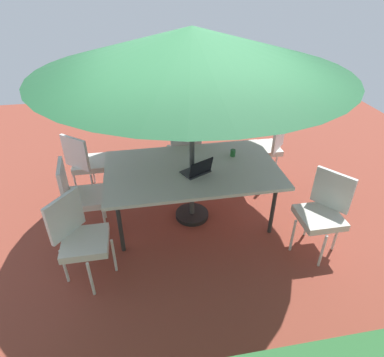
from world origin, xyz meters
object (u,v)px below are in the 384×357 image
(laptop, at_px, (198,170))
(dining_table, at_px, (192,171))
(patio_umbrella, at_px, (192,50))
(chair_northeast, at_px, (80,236))
(chair_south, at_px, (185,151))
(cup, at_px, (233,153))
(chair_east, at_px, (79,194))
(chair_southeast, at_px, (86,161))
(chair_southwest, at_px, (268,146))
(chair_northwest, at_px, (323,210))

(laptop, bearing_deg, dining_table, -99.25)
(patio_umbrella, height_order, chair_northeast, patio_umbrella)
(chair_south, bearing_deg, chair_northeast, 49.56)
(patio_umbrella, height_order, cup, patio_umbrella)
(chair_east, bearing_deg, chair_southeast, -5.57)
(chair_southwest, bearing_deg, chair_southeast, -48.17)
(patio_umbrella, bearing_deg, cup, -159.99)
(chair_southwest, bearing_deg, patio_umbrella, -17.32)
(dining_table, relative_size, patio_umbrella, 0.65)
(patio_umbrella, bearing_deg, chair_south, -92.63)
(chair_south, height_order, chair_northwest, same)
(patio_umbrella, relative_size, chair_south, 3.36)
(chair_southeast, xyz_separation_m, chair_east, (0.01, 0.80, 0.00))
(dining_table, height_order, laptop, laptop)
(patio_umbrella, bearing_deg, chair_southeast, -29.78)
(cup, bearing_deg, chair_southeast, -16.36)
(chair_northeast, bearing_deg, patio_umbrella, -21.11)
(dining_table, relative_size, laptop, 5.37)
(chair_southeast, distance_m, chair_east, 0.80)
(cup, bearing_deg, chair_south, -49.08)
(chair_northeast, height_order, chair_northwest, same)
(patio_umbrella, xyz_separation_m, cup, (-0.58, -0.21, -1.34))
(chair_south, bearing_deg, chair_southwest, 177.27)
(chair_southwest, height_order, laptop, chair_southwest)
(chair_northeast, distance_m, chair_east, 0.76)
(dining_table, xyz_separation_m, chair_southwest, (-1.31, -0.79, -0.16))
(dining_table, bearing_deg, cup, -159.99)
(chair_southwest, distance_m, laptop, 1.59)
(chair_east, bearing_deg, cup, -88.15)
(dining_table, distance_m, chair_south, 0.85)
(chair_northwest, bearing_deg, chair_south, -178.38)
(cup, bearing_deg, patio_umbrella, 20.01)
(chair_south, xyz_separation_m, chair_northwest, (-1.30, 1.66, 0.00))
(chair_southwest, bearing_deg, chair_northwest, 42.56)
(chair_south, relative_size, chair_northeast, 1.00)
(dining_table, xyz_separation_m, chair_northwest, (-1.34, 0.83, -0.16))
(chair_northeast, bearing_deg, cup, -24.24)
(chair_southeast, xyz_separation_m, chair_northwest, (-2.71, 1.61, 0.00))
(dining_table, distance_m, chair_southeast, 1.58)
(chair_southwest, relative_size, chair_east, 1.00)
(chair_northeast, height_order, laptop, chair_northeast)
(chair_south, height_order, chair_northeast, same)
(dining_table, xyz_separation_m, cup, (-0.58, -0.21, 0.09))
(chair_south, xyz_separation_m, laptop, (-0.00, 0.97, 0.25))
(patio_umbrella, distance_m, chair_northwest, 2.24)
(chair_northeast, relative_size, cup, 10.74)
(chair_southwest, height_order, chair_northwest, same)
(chair_south, distance_m, chair_southwest, 1.28)
(laptop, bearing_deg, cup, -174.04)
(dining_table, distance_m, chair_east, 1.38)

